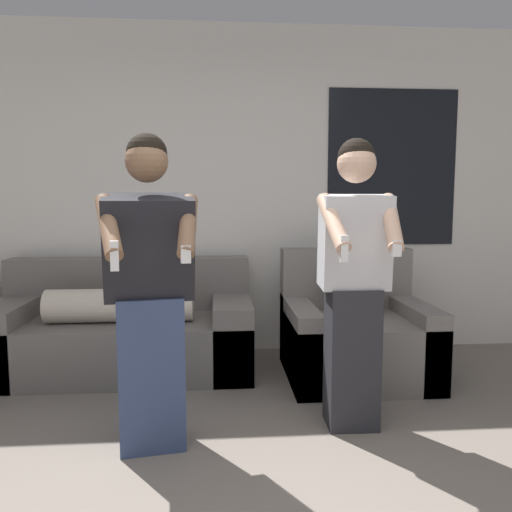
{
  "coord_description": "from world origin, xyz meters",
  "views": [
    {
      "loc": [
        -0.15,
        -1.44,
        1.27
      ],
      "look_at": [
        0.05,
        1.16,
        0.98
      ],
      "focal_mm": 35.0,
      "sensor_mm": 36.0,
      "label": 1
    }
  ],
  "objects_px": {
    "couch": "(125,331)",
    "armchair": "(355,334)",
    "person_left": "(150,295)",
    "person_right": "(354,283)"
  },
  "relations": [
    {
      "from": "person_right",
      "to": "couch",
      "type": "bearing_deg",
      "value": 143.55
    },
    {
      "from": "couch",
      "to": "person_left",
      "type": "relative_size",
      "value": 1.18
    },
    {
      "from": "armchair",
      "to": "person_right",
      "type": "bearing_deg",
      "value": -106.62
    },
    {
      "from": "armchair",
      "to": "couch",
      "type": "bearing_deg",
      "value": 171.71
    },
    {
      "from": "couch",
      "to": "armchair",
      "type": "relative_size",
      "value": 1.89
    },
    {
      "from": "couch",
      "to": "armchair",
      "type": "height_order",
      "value": "armchair"
    },
    {
      "from": "person_right",
      "to": "armchair",
      "type": "bearing_deg",
      "value": 73.38
    },
    {
      "from": "couch",
      "to": "armchair",
      "type": "xyz_separation_m",
      "value": [
        1.69,
        -0.25,
        0.01
      ]
    },
    {
      "from": "couch",
      "to": "armchair",
      "type": "bearing_deg",
      "value": -8.29
    },
    {
      "from": "armchair",
      "to": "person_left",
      "type": "relative_size",
      "value": 0.63
    }
  ]
}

